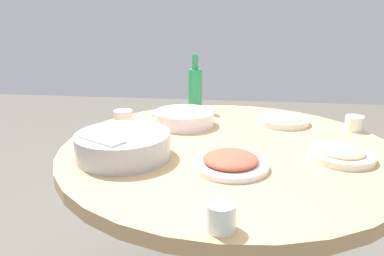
# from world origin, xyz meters

# --- Properties ---
(round_dining_table) EXTENTS (1.15, 1.15, 0.75)m
(round_dining_table) POSITION_xyz_m (0.00, 0.00, 0.66)
(round_dining_table) COLOR #99999E
(round_dining_table) RESTS_ON ground
(rice_bowl) EXTENTS (0.30, 0.30, 0.09)m
(rice_bowl) POSITION_xyz_m (0.33, 0.16, 0.80)
(rice_bowl) COLOR #B2B5BA
(rice_bowl) RESTS_ON round_dining_table
(soup_bowl) EXTENTS (0.25, 0.25, 0.06)m
(soup_bowl) POSITION_xyz_m (0.18, -0.21, 0.78)
(soup_bowl) COLOR white
(soup_bowl) RESTS_ON round_dining_table
(dish_noodles) EXTENTS (0.22, 0.22, 0.04)m
(dish_noodles) POSITION_xyz_m (-0.22, -0.28, 0.77)
(dish_noodles) COLOR silver
(dish_noodles) RESTS_ON round_dining_table
(dish_shrimp) EXTENTS (0.20, 0.20, 0.04)m
(dish_shrimp) POSITION_xyz_m (-0.36, 0.09, 0.77)
(dish_shrimp) COLOR silver
(dish_shrimp) RESTS_ON round_dining_table
(dish_stirfry) EXTENTS (0.23, 0.23, 0.04)m
(dish_stirfry) POSITION_xyz_m (-0.01, 0.20, 0.77)
(dish_stirfry) COLOR white
(dish_stirfry) RESTS_ON round_dining_table
(green_bottle) EXTENTS (0.07, 0.07, 0.27)m
(green_bottle) POSITION_xyz_m (0.17, -0.45, 0.86)
(green_bottle) COLOR #289153
(green_bottle) RESTS_ON round_dining_table
(tea_cup_near) EXTENTS (0.06, 0.06, 0.06)m
(tea_cup_near) POSITION_xyz_m (-0.00, 0.52, 0.78)
(tea_cup_near) COLOR white
(tea_cup_near) RESTS_ON round_dining_table
(tea_cup_far) EXTENTS (0.07, 0.07, 0.07)m
(tea_cup_far) POSITION_xyz_m (0.42, -0.15, 0.79)
(tea_cup_far) COLOR silver
(tea_cup_far) RESTS_ON round_dining_table
(tea_cup_side) EXTENTS (0.07, 0.07, 0.06)m
(tea_cup_side) POSITION_xyz_m (-0.49, -0.22, 0.78)
(tea_cup_side) COLOR white
(tea_cup_side) RESTS_ON round_dining_table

